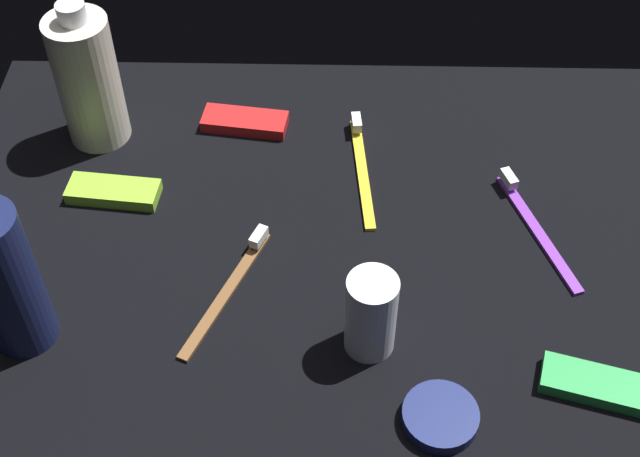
{
  "coord_description": "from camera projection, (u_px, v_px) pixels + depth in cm",
  "views": [
    {
      "loc": [
        1.32,
        -61.81,
        72.2
      ],
      "look_at": [
        0.0,
        0.0,
        3.0
      ],
      "focal_mm": 48.99,
      "sensor_mm": 36.0,
      "label": 1
    }
  ],
  "objects": [
    {
      "name": "cream_tin_left",
      "position": [
        440.0,
        417.0,
        0.8
      ],
      "size": [
        7.13,
        7.13,
        1.52
      ],
      "primitive_type": "cylinder",
      "color": "navy",
      "rests_on": "ground_plane"
    },
    {
      "name": "bodywash_bottle",
      "position": [
        88.0,
        79.0,
        1.01
      ],
      "size": [
        7.34,
        7.34,
        18.57
      ],
      "color": "silver",
      "rests_on": "ground_plane"
    },
    {
      "name": "snack_bar_green",
      "position": [
        597.0,
        385.0,
        0.83
      ],
      "size": [
        11.09,
        6.64,
        1.5
      ],
      "primitive_type": "cube",
      "rotation": [
        0.0,
        0.0,
        -0.27
      ],
      "color": "green",
      "rests_on": "ground_plane"
    },
    {
      "name": "snack_bar_lime",
      "position": [
        114.0,
        192.0,
        1.0
      ],
      "size": [
        10.76,
        5.05,
        1.5
      ],
      "primitive_type": "cube",
      "rotation": [
        0.0,
        0.0,
        -0.1
      ],
      "color": "#8CD133",
      "rests_on": "ground_plane"
    },
    {
      "name": "ground_plane",
      "position": [
        320.0,
        250.0,
        0.95
      ],
      "size": [
        84.0,
        64.0,
        1.2
      ],
      "primitive_type": "cube",
      "color": "black"
    },
    {
      "name": "toothbrush_brown",
      "position": [
        231.0,
        283.0,
        0.91
      ],
      "size": [
        8.25,
        17.0,
        2.1
      ],
      "color": "brown",
      "rests_on": "ground_plane"
    },
    {
      "name": "snack_bar_red",
      "position": [
        245.0,
        122.0,
        1.08
      ],
      "size": [
        10.84,
        5.35,
        1.5
      ],
      "primitive_type": "cube",
      "rotation": [
        0.0,
        0.0,
        -0.13
      ],
      "color": "red",
      "rests_on": "ground_plane"
    },
    {
      "name": "toothbrush_yellow",
      "position": [
        362.0,
        164.0,
        1.03
      ],
      "size": [
        2.83,
        18.03,
        2.1
      ],
      "color": "yellow",
      "rests_on": "ground_plane"
    },
    {
      "name": "lotion_bottle",
      "position": [
        5.0,
        279.0,
        0.81
      ],
      "size": [
        6.35,
        6.35,
        19.74
      ],
      "color": "#171E48",
      "rests_on": "ground_plane"
    },
    {
      "name": "deodorant_stick",
      "position": [
        371.0,
        314.0,
        0.83
      ],
      "size": [
        4.98,
        4.98,
        9.65
      ],
      "primitive_type": "cylinder",
      "color": "silver",
      "rests_on": "ground_plane"
    },
    {
      "name": "toothbrush_purple",
      "position": [
        534.0,
        223.0,
        0.97
      ],
      "size": [
        7.22,
        17.35,
        2.1
      ],
      "color": "purple",
      "rests_on": "ground_plane"
    }
  ]
}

